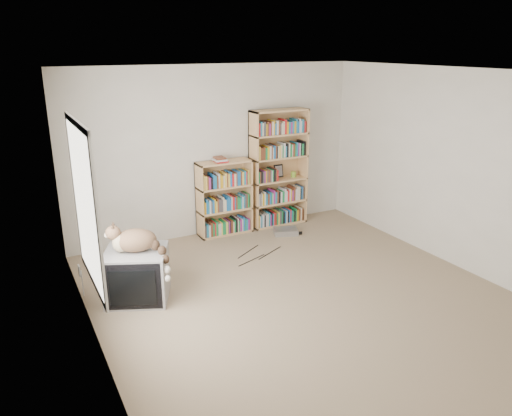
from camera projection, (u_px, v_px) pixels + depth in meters
name	position (u px, v px, depth m)	size (l,w,h in m)	color
floor	(306.00, 300.00, 5.66)	(4.50, 5.00, 0.01)	gray
wall_back	(216.00, 151.00, 7.38)	(4.50, 0.02, 2.50)	silver
wall_left	(90.00, 229.00, 4.28)	(0.02, 5.00, 2.50)	silver
wall_right	(459.00, 171.00, 6.26)	(0.02, 5.00, 2.50)	silver
ceiling	(314.00, 72.00, 4.88)	(4.50, 5.00, 0.02)	white
window	(85.00, 206.00, 4.41)	(0.02, 1.22, 1.52)	white
crt_tv	(137.00, 275.00, 5.62)	(0.86, 0.82, 0.58)	#959597
cat	(140.00, 244.00, 5.46)	(0.66, 0.65, 0.56)	#3A2417
bookcase_tall	(278.00, 171.00, 7.81)	(0.91, 0.30, 1.82)	tan
bookcase_short	(224.00, 201.00, 7.51)	(0.82, 0.30, 1.13)	tan
book_stack	(220.00, 159.00, 7.25)	(0.18, 0.23, 0.07)	red
green_mug	(293.00, 174.00, 7.94)	(0.08, 0.08, 0.09)	olive
framed_print	(278.00, 171.00, 7.91)	(0.15, 0.01, 0.20)	black
dvd_player	(286.00, 231.00, 7.61)	(0.36, 0.26, 0.08)	#9D9DA2
wall_outlet	(79.00, 271.00, 5.65)	(0.01, 0.08, 0.13)	silver
floor_cables	(245.00, 252.00, 6.94)	(1.20, 0.70, 0.01)	black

